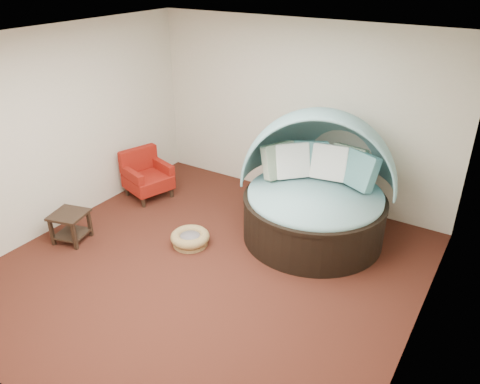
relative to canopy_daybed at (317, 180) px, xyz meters
The scene contains 10 objects.
floor 1.90m from the canopy_daybed, 117.17° to the right, with size 5.00×5.00×0.00m, color #451D13.
wall_back 1.38m from the canopy_daybed, 128.30° to the left, with size 5.00×5.00×0.00m, color beige.
wall_front 4.13m from the canopy_daybed, 100.96° to the right, with size 5.00×5.00×0.00m, color beige.
wall_left 3.65m from the canopy_daybed, 155.19° to the right, with size 5.00×5.00×0.00m, color beige.
wall_right 2.36m from the canopy_daybed, 41.34° to the right, with size 5.00×5.00×0.00m, color beige.
ceiling 2.60m from the canopy_daybed, 117.17° to the right, with size 5.00×5.00×0.00m, color white.
canopy_daybed is the anchor object (origin of this frame).
pet_basket 1.92m from the canopy_daybed, 137.89° to the right, with size 0.70×0.70×0.19m.
red_armchair 2.89m from the canopy_daybed, behind, with size 0.83×0.83×0.78m.
side_table 3.46m from the canopy_daybed, 144.55° to the right, with size 0.55×0.55×0.43m.
Camera 1 is at (2.94, -3.93, 3.60)m, focal length 35.00 mm.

